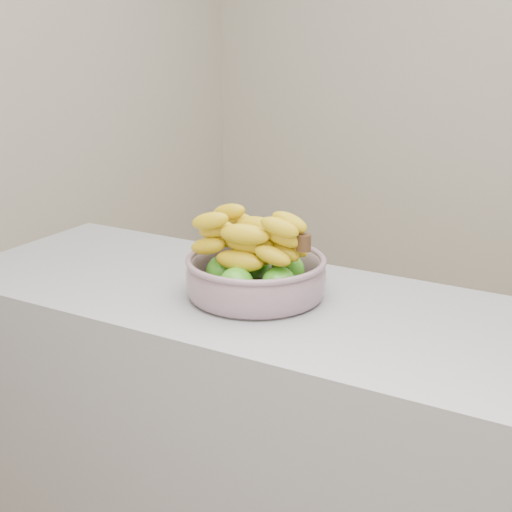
{
  "coord_description": "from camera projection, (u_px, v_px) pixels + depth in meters",
  "views": [
    {
      "loc": [
        0.59,
        -2.07,
        1.52
      ],
      "look_at": [
        -0.2,
        -0.7,
        1.0
      ],
      "focal_mm": 50.0,
      "sensor_mm": 36.0,
      "label": 1
    }
  ],
  "objects": [
    {
      "name": "counter",
      "position": [
        327.0,
        482.0,
        1.74
      ],
      "size": [
        2.0,
        0.6,
        0.9
      ],
      "primitive_type": "cube",
      "color": "#929399",
      "rests_on": "ground"
    },
    {
      "name": "fruit_bowl",
      "position": [
        256.0,
        270.0,
        1.68
      ],
      "size": [
        0.33,
        0.33,
        0.2
      ],
      "rotation": [
        0.0,
        0.0,
        -0.06
      ],
      "color": "#8D9DAA",
      "rests_on": "counter"
    },
    {
      "name": "ground",
      "position": [
        406.0,
        486.0,
        2.46
      ],
      "size": [
        4.0,
        4.0,
        0.0
      ],
      "primitive_type": "plane",
      "color": "#8E7757",
      "rests_on": "ground"
    }
  ]
}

